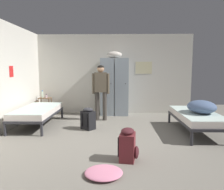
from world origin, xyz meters
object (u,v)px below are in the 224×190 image
Objects in this scene: locker_bank at (114,86)px; backpack_black at (88,119)px; bed_right at (197,117)px; bed_left_rear at (38,112)px; person_traveler at (101,87)px; clothes_pile_pink at (104,173)px; backpack_maroon at (128,145)px; lotion_bottle at (46,96)px; bedding_heap at (202,107)px; water_bottle at (42,94)px; shelf_unit at (45,104)px.

locker_bank reaches higher than backpack_black.
bed_right is 2.64m from backpack_black.
bed_left_rear is 1.87m from person_traveler.
backpack_black is at bearing -12.53° from bed_left_rear.
locker_bank is at bearing 88.51° from clothes_pile_pink.
backpack_maroon is at bearing -64.03° from backpack_black.
locker_bank is 3.76× the size of backpack_maroon.
lotion_bottle is at bearing -176.75° from locker_bank.
backpack_maroon is at bearing -54.50° from lotion_bottle.
bed_right is at bearing -23.69° from lotion_bottle.
bed_left_rear is at bearing 167.47° from backpack_black.
bedding_heap is at bearing -27.30° from person_traveler.
person_traveler is 2.95× the size of backpack_maroon.
person_traveler reaches higher than water_bottle.
person_traveler is 2.13m from water_bottle.
person_traveler is 12.13× the size of lotion_bottle.
clothes_pile_pink is (1.93, -2.70, -0.34)m from bed_left_rear.
water_bottle is at bearing 165.96° from shelf_unit.
bed_right is 14.23× the size of lotion_bottle.
clothes_pile_pink is at bearing -77.46° from backpack_black.
water_bottle is (-1.98, 0.72, -0.30)m from person_traveler.
lotion_bottle reaches higher than clothes_pile_pink.
person_traveler reaches higher than shelf_unit.
bed_left_rear is 1.17× the size of person_traveler.
backpack_maroon is at bearing -43.26° from bed_left_rear.
locker_bank is 2.25m from lotion_bottle.
water_bottle reaches higher than backpack_maroon.
lotion_bottle is (0.07, -0.04, 0.28)m from shelf_unit.
water_bottle is 0.44× the size of backpack_black.
lotion_bottle is at bearing 156.31° from bed_right.
bedding_heap is 2.78m from person_traveler.
water_bottle is at bearing 159.90° from person_traveler.
bed_right is at bearing -26.42° from person_traveler.
backpack_maroon reaches higher than bed_left_rear.
clothes_pile_pink is at bearing -125.64° from backpack_maroon.
backpack_black is (-2.70, 0.30, -0.38)m from bedding_heap.
shelf_unit is (-2.29, -0.09, -0.62)m from locker_bank.
bed_left_rear is 1.44m from backpack_black.
water_bottle reaches higher than bed_left_rear.
person_traveler is at bearing -19.96° from lotion_bottle.
backpack_maroon is (0.66, -2.82, -0.72)m from person_traveler.
locker_bank is 2.38m from shelf_unit.
shelf_unit is at bearing 156.21° from bed_right.
bed_right is 3.45× the size of backpack_maroon.
backpack_black is at bearing -109.99° from locker_bank.
lotion_bottle is at bearing 134.18° from backpack_black.
bedding_heap is at bearing -24.27° from lotion_bottle.
bed_left_rear is 1.45m from water_bottle.
locker_bank is 4.24m from clothes_pile_pink.
water_bottle is at bearing 103.48° from bed_left_rear.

